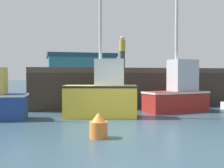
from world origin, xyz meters
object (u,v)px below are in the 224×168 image
fishing_boat_near_right (102,94)px  fishing_boat_mid (178,92)px  dockworker (122,52)px  mooring_buoy_foreground (98,126)px

fishing_boat_near_right → fishing_boat_mid: fishing_boat_mid is taller
dockworker → mooring_buoy_foreground: bearing=-111.0°
fishing_boat_mid → mooring_buoy_foreground: (-4.59, -4.38, -0.57)m
fishing_boat_mid → fishing_boat_near_right: bearing=-166.9°
fishing_boat_mid → dockworker: bearing=115.7°
mooring_buoy_foreground → fishing_boat_mid: bearing=43.6°
dockworker → fishing_boat_mid: bearing=-64.3°
dockworker → mooring_buoy_foreground: 8.68m
fishing_boat_near_right → fishing_boat_mid: 3.80m
fishing_boat_near_right → mooring_buoy_foreground: size_ratio=7.32×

